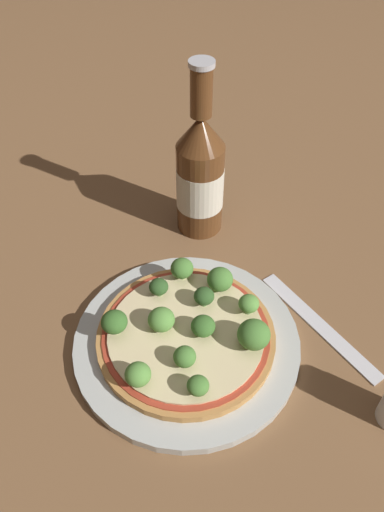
% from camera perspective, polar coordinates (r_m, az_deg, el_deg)
% --- Properties ---
extents(ground_plane, '(3.00, 3.00, 0.00)m').
position_cam_1_polar(ground_plane, '(0.57, -1.19, -10.29)').
color(ground_plane, brown).
extents(plate, '(0.25, 0.25, 0.01)m').
position_cam_1_polar(plate, '(0.57, -0.70, -9.57)').
color(plate, '#B2B7B2').
rests_on(plate, ground_plane).
extents(pizza, '(0.20, 0.20, 0.01)m').
position_cam_1_polar(pizza, '(0.56, -0.72, -8.98)').
color(pizza, '#B77F42').
rests_on(pizza, plate).
extents(broccoli_floret_0, '(0.04, 0.04, 0.03)m').
position_cam_1_polar(broccoli_floret_0, '(0.53, 7.08, -8.90)').
color(broccoli_floret_0, '#6B8E51').
rests_on(broccoli_floret_0, pizza).
extents(broccoli_floret_1, '(0.03, 0.03, 0.03)m').
position_cam_1_polar(broccoli_floret_1, '(0.55, -3.52, -7.27)').
color(broccoli_floret_1, '#6B8E51').
rests_on(broccoli_floret_1, pizza).
extents(broccoli_floret_2, '(0.03, 0.03, 0.02)m').
position_cam_1_polar(broccoli_floret_2, '(0.54, 1.28, -8.02)').
color(broccoli_floret_2, '#6B8E51').
rests_on(broccoli_floret_2, pizza).
extents(broccoli_floret_3, '(0.02, 0.02, 0.02)m').
position_cam_1_polar(broccoli_floret_3, '(0.58, -3.83, -3.55)').
color(broccoli_floret_3, '#6B8E51').
rests_on(broccoli_floret_3, pizza).
extents(broccoli_floret_4, '(0.02, 0.02, 0.02)m').
position_cam_1_polar(broccoli_floret_4, '(0.52, -0.84, -11.45)').
color(broccoli_floret_4, '#6B8E51').
rests_on(broccoli_floret_4, pizza).
extents(broccoli_floret_5, '(0.03, 0.03, 0.03)m').
position_cam_1_polar(broccoli_floret_5, '(0.51, -6.20, -13.32)').
color(broccoli_floret_5, '#6B8E51').
rests_on(broccoli_floret_5, pizza).
extents(broccoli_floret_6, '(0.02, 0.02, 0.02)m').
position_cam_1_polar(broccoli_floret_6, '(0.56, 1.38, -4.63)').
color(broccoli_floret_6, '#6B8E51').
rests_on(broccoli_floret_6, pizza).
extents(broccoli_floret_7, '(0.03, 0.03, 0.03)m').
position_cam_1_polar(broccoli_floret_7, '(0.58, 3.22, -2.69)').
color(broccoli_floret_7, '#6B8E51').
rests_on(broccoli_floret_7, pizza).
extents(broccoli_floret_8, '(0.03, 0.03, 0.03)m').
position_cam_1_polar(broccoli_floret_8, '(0.54, -8.87, -7.47)').
color(broccoli_floret_8, '#6B8E51').
rests_on(broccoli_floret_8, pizza).
extents(broccoli_floret_9, '(0.02, 0.02, 0.02)m').
position_cam_1_polar(broccoli_floret_9, '(0.50, 0.69, -14.61)').
color(broccoli_floret_9, '#6B8E51').
rests_on(broccoli_floret_9, pizza).
extents(broccoli_floret_10, '(0.02, 0.02, 0.03)m').
position_cam_1_polar(broccoli_floret_10, '(0.56, 6.30, -5.09)').
color(broccoli_floret_10, '#6B8E51').
rests_on(broccoli_floret_10, pizza).
extents(broccoli_floret_11, '(0.03, 0.03, 0.03)m').
position_cam_1_polar(broccoli_floret_11, '(0.59, -1.15, -1.42)').
color(broccoli_floret_11, '#6B8E51').
rests_on(broccoli_floret_11, pizza).
extents(beer_bottle, '(0.06, 0.06, 0.24)m').
position_cam_1_polar(beer_bottle, '(0.65, 0.93, 9.31)').
color(beer_bottle, '#563319').
rests_on(beer_bottle, ground_plane).
extents(fork, '(0.06, 0.18, 0.00)m').
position_cam_1_polar(fork, '(0.61, 14.33, -7.59)').
color(fork, silver).
rests_on(fork, ground_plane).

